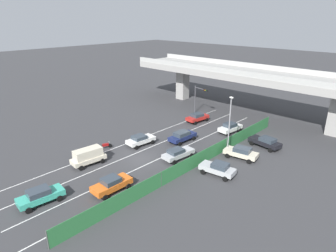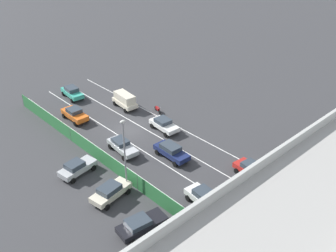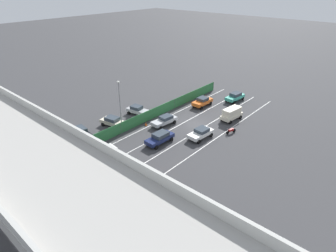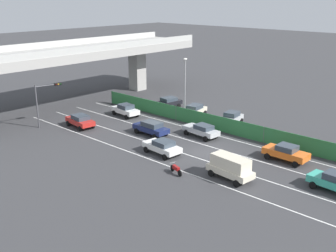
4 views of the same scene
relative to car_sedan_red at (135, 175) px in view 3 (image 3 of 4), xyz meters
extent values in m
plane|color=#38383A|center=(3.63, -16.98, -0.89)|extent=(300.00, 300.00, 0.00)
cube|color=silver|center=(-1.67, -13.33, -0.89)|extent=(0.14, 43.31, 0.01)
cube|color=silver|center=(1.87, -13.33, -0.89)|extent=(0.14, 43.31, 0.01)
cube|color=silver|center=(5.40, -13.33, -0.89)|extent=(0.14, 43.31, 0.01)
cube|color=silver|center=(8.93, -13.33, -0.89)|extent=(0.14, 43.31, 0.01)
cube|color=#A09E99|center=(3.63, 10.32, 6.68)|extent=(50.36, 9.54, 1.26)
cube|color=#B2B2AD|center=(3.63, 5.75, 7.76)|extent=(50.36, 0.30, 0.90)
cube|color=#2D753D|center=(10.47, -13.33, 0.04)|extent=(0.06, 39.31, 1.87)
cylinder|color=#4C514C|center=(10.47, -32.98, 0.04)|extent=(0.10, 0.10, 1.87)
cylinder|color=#4C514C|center=(10.47, -19.88, 0.04)|extent=(0.10, 0.10, 1.87)
cylinder|color=#4C514C|center=(10.47, -6.78, 0.04)|extent=(0.10, 0.10, 1.87)
cylinder|color=#4C514C|center=(10.47, 6.32, 0.04)|extent=(0.10, 0.10, 1.87)
cube|color=red|center=(0.00, 0.04, -0.12)|extent=(2.27, 4.51, 0.58)
cube|color=#333D47|center=(-0.01, -0.12, 0.43)|extent=(1.81, 2.25, 0.53)
cylinder|color=black|center=(-0.74, 1.60, -0.57)|extent=(0.29, 0.66, 0.64)
cylinder|color=black|center=(1.07, 1.41, -0.57)|extent=(0.29, 0.66, 0.64)
cylinder|color=black|center=(-1.06, -1.33, -0.57)|extent=(0.29, 0.66, 0.64)
cylinder|color=black|center=(0.75, -1.52, -0.57)|extent=(0.29, 0.66, 0.64)
cube|color=#B7BABC|center=(7.32, -13.41, -0.13)|extent=(2.15, 4.73, 0.56)
cube|color=#333D47|center=(7.28, -13.87, 0.40)|extent=(1.69, 2.15, 0.49)
cylinder|color=black|center=(6.62, -11.78, -0.57)|extent=(0.28, 0.66, 0.64)
cylinder|color=black|center=(8.32, -11.94, -0.57)|extent=(0.28, 0.66, 0.64)
cylinder|color=black|center=(6.32, -14.88, -0.57)|extent=(0.28, 0.66, 0.64)
cylinder|color=black|center=(8.02, -15.05, -0.57)|extent=(0.28, 0.66, 0.64)
cube|color=orange|center=(7.22, -24.22, -0.09)|extent=(1.90, 4.49, 0.65)
cube|color=#333D47|center=(7.22, -24.31, 0.51)|extent=(1.63, 1.87, 0.55)
cylinder|color=black|center=(6.34, -22.69, -0.57)|extent=(0.23, 0.64, 0.64)
cylinder|color=black|center=(8.16, -22.73, -0.57)|extent=(0.23, 0.64, 0.64)
cylinder|color=black|center=(6.29, -25.72, -0.57)|extent=(0.23, 0.64, 0.64)
cylinder|color=black|center=(8.10, -25.75, -0.57)|extent=(0.23, 0.64, 0.64)
cube|color=navy|center=(3.87, -8.61, -0.12)|extent=(1.94, 4.70, 0.59)
cube|color=#333D47|center=(3.86, -8.81, 0.47)|extent=(1.65, 2.37, 0.58)
cylinder|color=black|center=(3.04, -7.00, -0.57)|extent=(0.24, 0.65, 0.64)
cylinder|color=black|center=(4.82, -7.06, -0.57)|extent=(0.24, 0.65, 0.64)
cylinder|color=black|center=(2.93, -10.15, -0.57)|extent=(0.24, 0.65, 0.64)
cylinder|color=black|center=(4.70, -10.22, -0.57)|extent=(0.24, 0.65, 0.64)
cube|color=silver|center=(0.23, -13.82, -0.13)|extent=(2.21, 4.46, 0.56)
cube|color=#333D47|center=(0.21, -14.10, 0.40)|extent=(1.78, 2.06, 0.51)
cylinder|color=black|center=(-0.56, -12.28, -0.57)|extent=(0.27, 0.66, 0.64)
cylinder|color=black|center=(1.28, -12.44, -0.57)|extent=(0.27, 0.66, 0.64)
cylinder|color=black|center=(-0.81, -15.20, -0.57)|extent=(0.27, 0.66, 0.64)
cylinder|color=black|center=(1.02, -15.36, -0.57)|extent=(0.27, 0.66, 0.64)
cube|color=beige|center=(-0.06, -22.52, -0.13)|extent=(2.19, 4.48, 0.57)
cube|color=beige|center=(-0.06, -22.52, 0.71)|extent=(1.91, 3.69, 1.11)
cylinder|color=black|center=(-0.80, -20.97, -0.57)|extent=(0.28, 0.66, 0.64)
cylinder|color=black|center=(0.97, -21.15, -0.57)|extent=(0.28, 0.66, 0.64)
cylinder|color=black|center=(-1.09, -23.90, -0.57)|extent=(0.28, 0.66, 0.64)
cylinder|color=black|center=(0.68, -24.08, -0.57)|extent=(0.28, 0.66, 0.64)
cube|color=teal|center=(3.79, -30.52, -0.10)|extent=(2.16, 4.65, 0.62)
cube|color=#333D47|center=(3.78, -30.67, 0.50)|extent=(1.73, 2.26, 0.58)
cylinder|color=black|center=(3.07, -28.91, -0.57)|extent=(0.28, 0.66, 0.64)
cylinder|color=black|center=(4.80, -29.08, -0.57)|extent=(0.28, 0.66, 0.64)
cylinder|color=black|center=(2.78, -31.96, -0.57)|extent=(0.28, 0.66, 0.64)
cylinder|color=black|center=(4.51, -32.13, -0.57)|extent=(0.28, 0.66, 0.64)
cube|color=white|center=(7.18, -0.46, -0.10)|extent=(2.26, 4.47, 0.62)
cube|color=#333D47|center=(7.16, -0.58, 0.49)|extent=(1.77, 2.06, 0.57)
cylinder|color=black|center=(6.45, 1.10, -0.57)|extent=(0.29, 0.66, 0.64)
cylinder|color=black|center=(8.23, 0.90, -0.57)|extent=(0.29, 0.66, 0.64)
cylinder|color=black|center=(6.13, -1.81, -0.57)|extent=(0.29, 0.66, 0.64)
cylinder|color=black|center=(7.90, -2.01, -0.57)|extent=(0.29, 0.66, 0.64)
cylinder|color=black|center=(-2.30, -17.55, -0.59)|extent=(0.28, 0.60, 0.60)
cylinder|color=black|center=(-2.72, -18.84, -0.59)|extent=(0.28, 0.60, 0.60)
cube|color=maroon|center=(-2.51, -18.20, -0.31)|extent=(0.55, 0.96, 0.36)
cylinder|color=#B2B2B2|center=(-2.33, -17.66, 0.03)|extent=(0.58, 0.21, 0.03)
cube|color=#B2B5B7|center=(13.51, -13.37, -0.12)|extent=(4.46, 2.33, 0.59)
cube|color=#333D47|center=(13.85, -13.32, 0.47)|extent=(2.07, 1.78, 0.57)
cylinder|color=black|center=(12.20, -14.44, -0.57)|extent=(0.67, 0.31, 0.64)
cylinder|color=black|center=(11.95, -12.73, -0.57)|extent=(0.67, 0.31, 0.64)
cylinder|color=black|center=(15.06, -14.02, -0.57)|extent=(0.67, 0.31, 0.64)
cylinder|color=black|center=(14.81, -12.31, -0.57)|extent=(0.67, 0.31, 0.64)
cube|color=beige|center=(13.27, -7.55, -0.12)|extent=(4.65, 2.50, 0.58)
cube|color=#333D47|center=(13.45, -7.52, 0.45)|extent=(2.39, 1.91, 0.57)
cylinder|color=black|center=(11.94, -8.68, -0.57)|extent=(0.67, 0.32, 0.64)
cylinder|color=black|center=(11.65, -6.92, -0.57)|extent=(0.67, 0.32, 0.64)
cylinder|color=black|center=(14.90, -8.18, -0.57)|extent=(0.67, 0.32, 0.64)
cylinder|color=black|center=(14.61, -6.42, -0.57)|extent=(0.67, 0.32, 0.64)
cube|color=black|center=(13.91, -1.91, -0.12)|extent=(4.82, 2.46, 0.58)
cube|color=#333D47|center=(14.34, -1.97, 0.42)|extent=(2.28, 1.89, 0.51)
cylinder|color=black|center=(12.23, -2.61, -0.57)|extent=(0.66, 0.31, 0.64)
cylinder|color=black|center=(12.49, -0.78, -0.57)|extent=(0.66, 0.31, 0.64)
cylinder|color=black|center=(15.34, -3.04, -0.57)|extent=(0.66, 0.31, 0.64)
cylinder|color=black|center=(15.59, -1.21, -0.57)|extent=(0.66, 0.31, 0.64)
cylinder|color=#47474C|center=(-3.61, 3.72, 1.85)|extent=(0.18, 0.18, 5.48)
cylinder|color=#47474C|center=(-2.02, 3.42, 4.29)|extent=(3.20, 0.72, 0.12)
cube|color=black|center=(-0.75, 3.18, 4.29)|extent=(1.00, 0.45, 0.32)
sphere|color=#390706|center=(-1.07, 3.08, 4.29)|extent=(0.20, 0.20, 0.20)
sphere|color=#EFA319|center=(-0.78, 3.02, 4.29)|extent=(0.20, 0.20, 0.20)
sphere|color=black|center=(-0.48, 2.97, 4.29)|extent=(0.20, 0.20, 0.20)
cylinder|color=gray|center=(11.24, -7.62, 3.05)|extent=(0.16, 0.16, 7.90)
ellipsoid|color=silver|center=(11.24, -7.62, 7.18)|extent=(0.60, 0.36, 0.28)
cone|color=orange|center=(9.45, -11.28, -0.58)|extent=(0.36, 0.36, 0.63)
cube|color=black|center=(9.45, -11.28, -0.88)|extent=(0.47, 0.47, 0.03)
camera|label=1|loc=(30.67, -40.09, 17.09)|focal=31.45mm
camera|label=2|loc=(30.12, 18.79, 25.33)|focal=42.02mm
camera|label=3|loc=(-21.16, 18.14, 20.85)|focal=30.65mm
camera|label=4|loc=(-28.97, -41.34, 15.03)|focal=44.04mm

